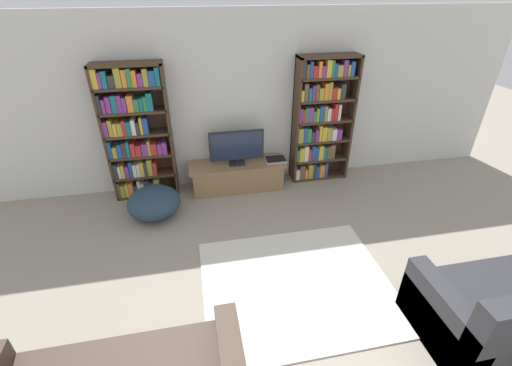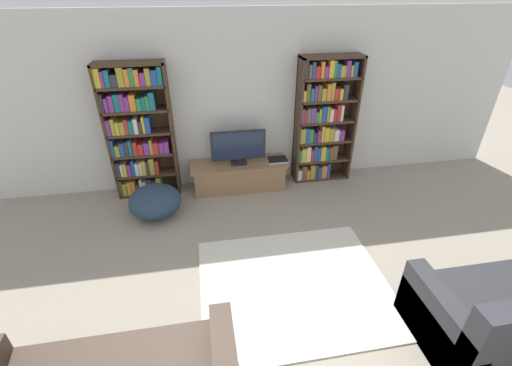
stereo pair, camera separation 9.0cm
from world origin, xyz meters
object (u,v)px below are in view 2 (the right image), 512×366
(tv_stand, at_px, (239,175))
(bookshelf_right, at_px, (322,121))
(laptop, at_px, (277,160))
(beanbag_ottoman, at_px, (155,201))
(bookshelf_left, at_px, (138,132))
(television, at_px, (238,147))

(tv_stand, bearing_deg, bookshelf_right, 5.13)
(bookshelf_right, bearing_deg, laptop, -169.88)
(bookshelf_right, distance_m, beanbag_ottoman, 2.80)
(bookshelf_left, relative_size, television, 2.39)
(bookshelf_right, bearing_deg, beanbag_ottoman, -166.04)
(bookshelf_left, height_order, television, bookshelf_left)
(bookshelf_left, distance_m, television, 1.47)
(tv_stand, bearing_deg, television, -90.00)
(bookshelf_right, relative_size, television, 2.39)
(bookshelf_left, bearing_deg, bookshelf_right, 0.00)
(television, distance_m, beanbag_ottoman, 1.45)
(laptop, bearing_deg, bookshelf_left, 176.37)
(bookshelf_right, bearing_deg, tv_stand, -174.87)
(bookshelf_left, height_order, bookshelf_right, same)
(bookshelf_right, height_order, beanbag_ottoman, bookshelf_right)
(bookshelf_left, bearing_deg, television, -5.57)
(laptop, xyz_separation_m, beanbag_ottoman, (-1.88, -0.52, -0.24))
(television, xyz_separation_m, laptop, (0.62, 0.01, -0.28))
(bookshelf_left, relative_size, tv_stand, 1.33)
(tv_stand, distance_m, laptop, 0.66)
(television, relative_size, beanbag_ottoman, 1.14)
(bookshelf_right, height_order, laptop, bookshelf_right)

